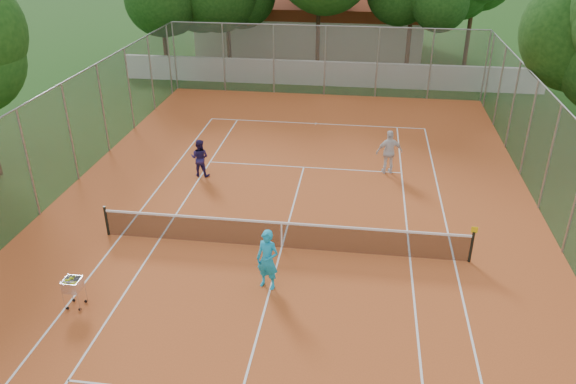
# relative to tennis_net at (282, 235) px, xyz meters

# --- Properties ---
(ground) EXTENTS (120.00, 120.00, 0.00)m
(ground) POSITION_rel_tennis_net_xyz_m (0.00, 0.00, -0.51)
(ground) COLOR #15380F
(ground) RESTS_ON ground
(court_pad) EXTENTS (18.00, 34.00, 0.02)m
(court_pad) POSITION_rel_tennis_net_xyz_m (0.00, 0.00, -0.50)
(court_pad) COLOR #BA5524
(court_pad) RESTS_ON ground
(court_lines) EXTENTS (10.98, 23.78, 0.01)m
(court_lines) POSITION_rel_tennis_net_xyz_m (0.00, 0.00, -0.49)
(court_lines) COLOR white
(court_lines) RESTS_ON court_pad
(tennis_net) EXTENTS (11.88, 0.10, 0.98)m
(tennis_net) POSITION_rel_tennis_net_xyz_m (0.00, 0.00, 0.00)
(tennis_net) COLOR black
(tennis_net) RESTS_ON court_pad
(perimeter_fence) EXTENTS (18.00, 34.00, 4.00)m
(perimeter_fence) POSITION_rel_tennis_net_xyz_m (0.00, 0.00, 1.49)
(perimeter_fence) COLOR slate
(perimeter_fence) RESTS_ON ground
(boundary_wall) EXTENTS (26.00, 0.30, 1.50)m
(boundary_wall) POSITION_rel_tennis_net_xyz_m (0.00, 19.00, 0.24)
(boundary_wall) COLOR white
(boundary_wall) RESTS_ON ground
(clubhouse) EXTENTS (16.40, 9.00, 4.40)m
(clubhouse) POSITION_rel_tennis_net_xyz_m (-2.00, 29.00, 1.69)
(clubhouse) COLOR beige
(clubhouse) RESTS_ON ground
(player_near) EXTENTS (0.79, 0.64, 1.86)m
(player_near) POSITION_rel_tennis_net_xyz_m (-0.08, -2.13, 0.44)
(player_near) COLOR #19A2D5
(player_near) RESTS_ON court_pad
(player_far_left) EXTENTS (0.82, 0.67, 1.57)m
(player_far_left) POSITION_rel_tennis_net_xyz_m (-4.13, 5.03, 0.30)
(player_far_left) COLOR #231A50
(player_far_left) RESTS_ON court_pad
(player_far_right) EXTENTS (1.17, 0.69, 1.86)m
(player_far_right) POSITION_rel_tennis_net_xyz_m (3.53, 6.36, 0.44)
(player_far_right) COLOR silver
(player_far_right) RESTS_ON court_pad
(ball_hopper) EXTENTS (0.60, 0.60, 0.99)m
(ball_hopper) POSITION_rel_tennis_net_xyz_m (-5.20, -3.77, 0.00)
(ball_hopper) COLOR silver
(ball_hopper) RESTS_ON court_pad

